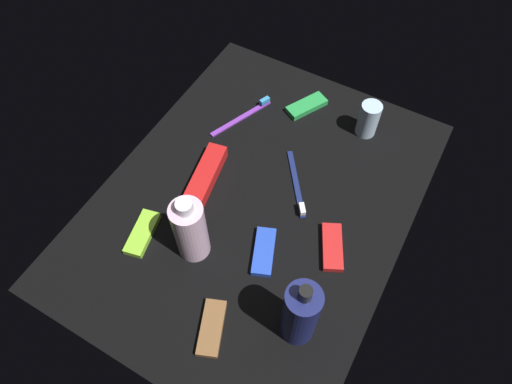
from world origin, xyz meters
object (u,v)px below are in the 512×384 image
object	(u,v)px
snack_bar_green	(307,106)
snack_bar_blue	(264,252)
deodorant_stick	(368,119)
snack_bar_red	(332,247)
toothbrush_purple	(245,115)
lotion_bottle	(300,314)
toothbrush_navy	(297,186)
snack_bar_brown	(212,328)
toothpaste_box_red	(205,178)
snack_bar_lime	(142,233)
bodywash_bottle	(190,230)

from	to	relation	value
snack_bar_green	snack_bar_blue	size ratio (longest dim) A/B	1.00
deodorant_stick	snack_bar_red	bearing A→B (deg)	10.29
toothbrush_purple	snack_bar_red	xyz separation A→B (cm)	(22.61, 33.86, 0.14)
lotion_bottle	snack_bar_red	xyz separation A→B (cm)	(-18.26, -1.05, -7.81)
toothbrush_navy	toothbrush_purple	bearing A→B (deg)	-121.36
snack_bar_green	snack_bar_red	bearing A→B (deg)	61.67
lotion_bottle	toothbrush_navy	size ratio (longest dim) A/B	1.28
deodorant_stick	snack_bar_brown	xyz separation A→B (cm)	(58.80, -6.68, -3.69)
lotion_bottle	toothpaste_box_red	distance (cm)	38.65
lotion_bottle	snack_bar_lime	size ratio (longest dim) A/B	1.88
deodorant_stick	toothpaste_box_red	xyz separation A→B (cm)	(31.62, -25.73, -2.84)
bodywash_bottle	toothbrush_navy	xyz separation A→B (cm)	(-23.59, 11.67, -7.36)
deodorant_stick	snack_bar_blue	size ratio (longest dim) A/B	0.85
snack_bar_red	snack_bar_green	world-z (taller)	same
toothbrush_navy	snack_bar_brown	xyz separation A→B (cm)	(35.97, 0.36, 0.14)
snack_bar_red	snack_bar_brown	world-z (taller)	same
snack_bar_blue	deodorant_stick	bearing A→B (deg)	150.13
snack_bar_red	snack_bar_blue	size ratio (longest dim) A/B	1.00
bodywash_bottle	toothbrush_navy	distance (cm)	27.33
bodywash_bottle	snack_bar_brown	bearing A→B (deg)	44.20
snack_bar_red	snack_bar_lime	bearing A→B (deg)	-91.55
toothbrush_purple	toothbrush_navy	bearing A→B (deg)	58.64
snack_bar_green	snack_bar_lime	size ratio (longest dim) A/B	1.00
snack_bar_lime	snack_bar_green	bearing A→B (deg)	151.26
toothbrush_navy	bodywash_bottle	bearing A→B (deg)	-26.33
snack_bar_brown	snack_bar_red	bearing A→B (deg)	132.33
bodywash_bottle	toothpaste_box_red	world-z (taller)	bodywash_bottle
lotion_bottle	toothbrush_purple	distance (cm)	54.33
snack_bar_red	snack_bar_lime	xyz separation A→B (cm)	(16.47, -35.80, 0.00)
toothpaste_box_red	snack_bar_green	distance (cm)	33.18
snack_bar_red	toothbrush_navy	bearing A→B (deg)	-153.55
toothbrush_navy	toothpaste_box_red	world-z (taller)	toothpaste_box_red
snack_bar_lime	toothpaste_box_red	bearing A→B (deg)	153.98
deodorant_stick	snack_bar_brown	bearing A→B (deg)	-6.49
snack_bar_blue	snack_bar_lime	bearing A→B (deg)	-91.93
toothbrush_purple	snack_bar_brown	xyz separation A→B (cm)	(48.68, 21.23, 0.14)
snack_bar_red	deodorant_stick	bearing A→B (deg)	164.04
toothbrush_navy	snack_bar_lime	world-z (taller)	toothbrush_navy
lotion_bottle	snack_bar_red	distance (cm)	19.89
lotion_bottle	snack_bar_blue	world-z (taller)	lotion_bottle
deodorant_stick	toothpaste_box_red	size ratio (longest dim) A/B	0.50
bodywash_bottle	snack_bar_brown	distance (cm)	18.71
toothbrush_navy	toothpaste_box_red	xyz separation A→B (cm)	(8.78, -18.68, 0.99)
lotion_bottle	snack_bar_brown	xyz separation A→B (cm)	(7.82, -13.68, -7.81)
snack_bar_red	snack_bar_brown	xyz separation A→B (cm)	(26.08, -12.63, 0.00)
toothpaste_box_red	snack_bar_brown	xyz separation A→B (cm)	(27.19, 19.04, -0.85)
deodorant_stick	toothpaste_box_red	world-z (taller)	deodorant_stick
toothbrush_purple	snack_bar_lime	size ratio (longest dim) A/B	1.64
deodorant_stick	toothbrush_navy	xyz separation A→B (cm)	(22.84, -7.04, -3.83)
deodorant_stick	bodywash_bottle	bearing A→B (deg)	-21.96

